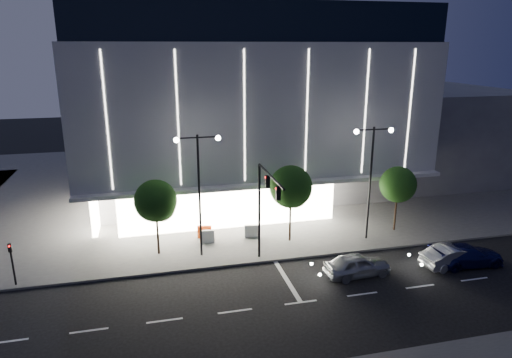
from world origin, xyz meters
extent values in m
plane|color=black|center=(0.00, 0.00, 0.00)|extent=(160.00, 160.00, 0.00)
cube|color=#474747|center=(5.00, 24.00, 0.07)|extent=(70.00, 40.00, 0.15)
cube|color=#4C4C51|center=(3.00, 24.00, 2.00)|extent=(28.00, 21.00, 4.00)
cube|color=#98989D|center=(3.00, 22.00, 9.50)|extent=(30.00, 25.00, 11.00)
cube|color=black|center=(3.00, 22.00, 16.50)|extent=(29.40, 24.50, 3.00)
cube|color=white|center=(0.00, 10.70, 2.00)|extent=(18.00, 0.40, 3.60)
cube|color=white|center=(-10.80, 16.00, 2.00)|extent=(0.40, 10.00, 3.60)
cube|color=#98989D|center=(3.00, 9.70, 4.10)|extent=(30.00, 2.00, 0.30)
cube|color=white|center=(3.00, 9.48, 9.50)|extent=(24.00, 0.06, 10.00)
cube|color=#4C4C51|center=(26.00, 24.00, 5.00)|extent=(16.00, 20.00, 10.00)
cylinder|color=black|center=(1.00, 4.80, 3.50)|extent=(0.18, 0.18, 7.00)
cylinder|color=black|center=(1.00, 1.90, 7.00)|extent=(0.14, 5.80, 0.14)
cube|color=black|center=(1.00, 2.60, 6.40)|extent=(0.28, 0.18, 0.85)
cube|color=black|center=(1.00, 0.20, 6.40)|extent=(0.28, 0.18, 0.85)
sphere|color=#FF0C0C|center=(0.88, 2.60, 6.70)|extent=(0.14, 0.14, 0.14)
cylinder|color=black|center=(-3.00, 6.00, 4.50)|extent=(0.16, 0.16, 9.00)
cylinder|color=black|center=(-3.70, 6.00, 8.80)|extent=(1.40, 0.10, 0.10)
cylinder|color=black|center=(-2.30, 6.00, 8.80)|extent=(1.40, 0.10, 0.10)
sphere|color=white|center=(-4.40, 6.00, 8.70)|extent=(0.36, 0.36, 0.36)
sphere|color=white|center=(-1.60, 6.00, 8.70)|extent=(0.36, 0.36, 0.36)
cylinder|color=black|center=(10.00, 6.00, 4.50)|extent=(0.16, 0.16, 9.00)
cylinder|color=black|center=(9.30, 6.00, 8.80)|extent=(1.40, 0.10, 0.10)
cylinder|color=black|center=(10.70, 6.00, 8.80)|extent=(1.40, 0.10, 0.10)
sphere|color=white|center=(8.60, 6.00, 8.70)|extent=(0.36, 0.36, 0.36)
sphere|color=white|center=(11.40, 6.00, 8.70)|extent=(0.36, 0.36, 0.36)
cylinder|color=black|center=(-15.00, 4.50, 1.50)|extent=(0.12, 0.12, 3.00)
cube|color=black|center=(-15.00, 4.50, 2.70)|extent=(0.22, 0.16, 0.55)
sphere|color=#FF0C0C|center=(-15.00, 4.39, 2.85)|extent=(0.10, 0.10, 0.10)
cylinder|color=black|center=(-6.00, 7.00, 1.89)|extent=(0.16, 0.16, 3.78)
sphere|color=#1A360E|center=(-6.00, 7.00, 4.21)|extent=(3.02, 3.02, 3.02)
sphere|color=#1A360E|center=(-5.70, 7.20, 3.67)|extent=(2.16, 2.16, 2.16)
sphere|color=#1A360E|center=(-6.25, 6.85, 3.89)|extent=(1.94, 1.94, 1.94)
cylinder|color=black|center=(4.00, 7.00, 2.03)|extent=(0.16, 0.16, 4.06)
sphere|color=#1A360E|center=(4.00, 7.00, 4.52)|extent=(3.25, 3.25, 3.25)
sphere|color=#1A360E|center=(4.30, 7.20, 3.94)|extent=(2.32, 2.32, 2.32)
sphere|color=#1A360E|center=(3.75, 6.85, 4.18)|extent=(2.09, 2.09, 2.09)
cylinder|color=black|center=(13.00, 7.00, 1.82)|extent=(0.16, 0.16, 3.64)
sphere|color=#1A360E|center=(13.00, 7.00, 4.06)|extent=(2.91, 2.91, 2.91)
sphere|color=#1A360E|center=(13.30, 7.20, 3.54)|extent=(2.08, 2.08, 2.08)
sphere|color=#1A360E|center=(12.75, 6.85, 3.74)|extent=(1.87, 1.87, 1.87)
imported|color=#A0A4A8|center=(6.71, 0.78, 0.77)|extent=(4.60, 2.08, 1.53)
imported|color=#AAAEB1|center=(13.74, 0.50, 0.76)|extent=(4.78, 2.15, 1.52)
imported|color=#14164D|center=(14.79, 0.41, 0.74)|extent=(5.22, 2.32, 1.49)
cube|color=#D63D0B|center=(-2.39, 9.02, 0.65)|extent=(1.13, 0.49, 1.00)
cube|color=silver|center=(-2.29, 8.09, 0.65)|extent=(1.12, 0.38, 1.00)
cube|color=silver|center=(1.25, 8.30, 0.65)|extent=(1.13, 0.43, 1.00)
camera|label=1|loc=(-6.23, -24.24, 14.74)|focal=32.00mm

